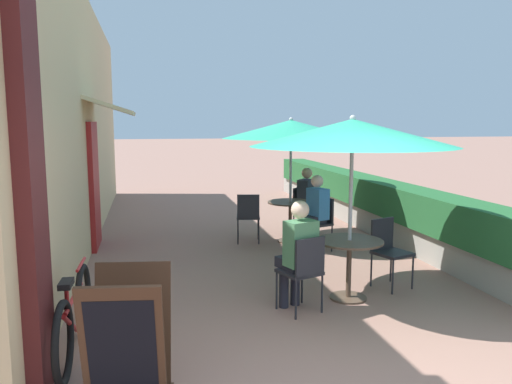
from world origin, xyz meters
TOP-DOWN VIEW (x-y plane):
  - cafe_facade_wall at (-2.54, 5.75)m, footprint 0.98×11.76m
  - planter_hedge at (2.75, 5.78)m, footprint 0.60×10.76m
  - patio_table_near at (0.79, 2.02)m, footprint 0.80×0.80m
  - patio_umbrella_near at (0.79, 2.02)m, footprint 2.37×2.37m
  - cafe_chair_near_left at (1.46, 2.34)m, footprint 0.51×0.51m
  - cafe_chair_near_right at (0.12, 1.69)m, footprint 0.51×0.51m
  - seated_patron_near_right at (0.08, 1.80)m, footprint 0.44×0.49m
  - patio_table_mid at (0.91, 4.93)m, footprint 0.80×0.80m
  - patio_umbrella_mid at (0.91, 4.93)m, footprint 2.37×2.37m
  - cafe_chair_mid_left at (1.23, 4.25)m, footprint 0.51×0.51m
  - seated_patron_mid_left at (1.12, 4.22)m, footprint 0.48×0.43m
  - cafe_chair_mid_right at (1.34, 5.53)m, footprint 0.56×0.56m
  - seated_patron_mid_right at (1.42, 5.46)m, footprint 0.51×0.50m
  - cafe_chair_mid_back at (0.17, 4.99)m, footprint 0.47×0.47m
  - bicycle_leaning at (-2.20, 1.18)m, footprint 0.12×1.73m
  - menu_board at (-1.69, 0.26)m, footprint 0.67×0.71m

SIDE VIEW (x-z plane):
  - bicycle_leaning at x=-2.20m, z-range -0.03..0.75m
  - menu_board at x=-1.69m, z-range -0.01..1.01m
  - cafe_chair_near_left at x=1.46m, z-range 0.08..0.95m
  - cafe_chair_near_right at x=0.12m, z-range 0.08..0.95m
  - cafe_chair_mid_left at x=1.23m, z-range 0.08..0.95m
  - cafe_chair_mid_right at x=1.34m, z-range 0.08..0.95m
  - cafe_chair_mid_back at x=0.17m, z-range 0.08..0.95m
  - patio_table_near at x=0.79m, z-range 0.17..0.88m
  - patio_table_mid at x=0.91m, z-range 0.17..0.88m
  - planter_hedge at x=2.75m, z-range 0.03..1.04m
  - seated_patron_near_right at x=0.08m, z-range 0.06..1.31m
  - seated_patron_mid_left at x=1.12m, z-range 0.06..1.31m
  - seated_patron_mid_right at x=1.42m, z-range 0.06..1.31m
  - patio_umbrella_near at x=0.79m, z-range 0.88..3.06m
  - patio_umbrella_mid at x=0.91m, z-range 0.88..3.06m
  - cafe_facade_wall at x=-2.54m, z-range -0.01..4.19m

